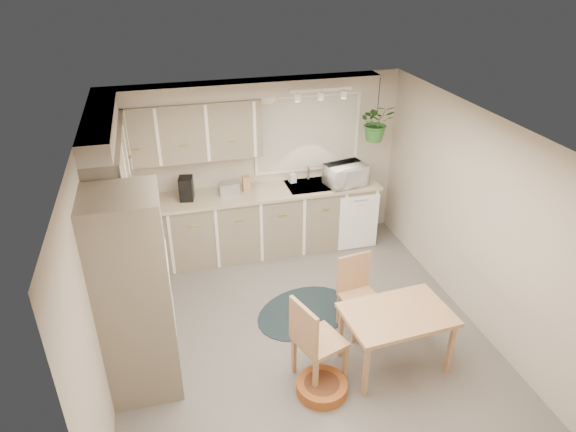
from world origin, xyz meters
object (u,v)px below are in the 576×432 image
object	(u,v)px
dining_table	(395,339)
microwave	(346,173)
pet_bed	(322,387)
braided_rug	(304,312)
chair_back	(361,297)
chair_left	(320,339)

from	to	relation	value
dining_table	microwave	world-z (taller)	microwave
pet_bed	microwave	bearing A→B (deg)	65.97
dining_table	pet_bed	bearing A→B (deg)	-167.90
microwave	braided_rug	bearing A→B (deg)	-137.06
pet_bed	microwave	world-z (taller)	microwave
chair_back	braided_rug	size ratio (longest dim) A/B	0.73
dining_table	microwave	size ratio (longest dim) A/B	1.96
chair_back	pet_bed	world-z (taller)	chair_back
microwave	chair_left	bearing A→B (deg)	-127.27
dining_table	chair_back	distance (m)	0.63
chair_left	pet_bed	distance (m)	0.48
chair_left	braided_rug	world-z (taller)	chair_left
chair_left	microwave	distance (m)	2.76
braided_rug	pet_bed	world-z (taller)	pet_bed
braided_rug	pet_bed	xyz separation A→B (m)	(-0.18, -1.22, 0.05)
chair_left	chair_back	distance (m)	0.87
dining_table	chair_back	size ratio (longest dim) A/B	1.19
chair_back	pet_bed	xyz separation A→B (m)	(-0.70, -0.78, -0.39)
braided_rug	dining_table	bearing A→B (deg)	-57.94
dining_table	pet_bed	size ratio (longest dim) A/B	2.10
pet_bed	dining_table	bearing A→B (deg)	12.10
chair_left	chair_back	bearing A→B (deg)	111.93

